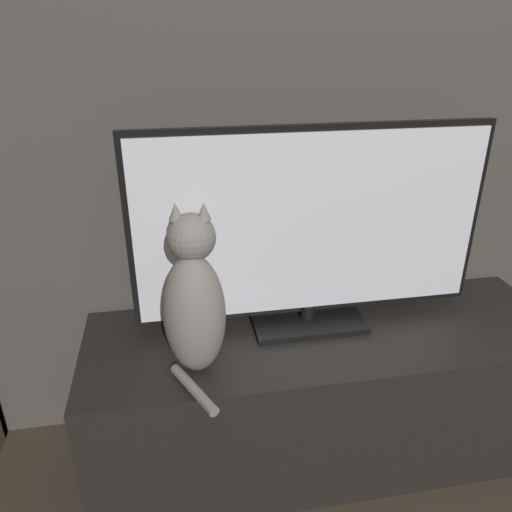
{
  "coord_description": "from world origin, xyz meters",
  "views": [
    {
      "loc": [
        -0.45,
        -0.31,
        1.34
      ],
      "look_at": [
        -0.23,
        0.91,
        0.76
      ],
      "focal_mm": 35.0,
      "sensor_mm": 36.0,
      "label": 1
    }
  ],
  "objects": [
    {
      "name": "cat",
      "position": [
        -0.41,
        0.83,
        0.68
      ],
      "size": [
        0.19,
        0.31,
        0.48
      ],
      "rotation": [
        0.0,
        0.0,
        -0.16
      ],
      "color": "gray",
      "rests_on": "tv_stand"
    },
    {
      "name": "tv_stand",
      "position": [
        0.0,
        0.94,
        0.24
      ],
      "size": [
        1.5,
        0.49,
        0.47
      ],
      "color": "black",
      "rests_on": "ground_plane"
    },
    {
      "name": "tv",
      "position": [
        -0.05,
        1.0,
        0.79
      ],
      "size": [
        1.07,
        0.21,
        0.63
      ],
      "color": "black",
      "rests_on": "tv_stand"
    },
    {
      "name": "wall_back",
      "position": [
        0.0,
        1.22,
        1.3
      ],
      "size": [
        4.8,
        0.05,
        2.6
      ],
      "color": "#47423D",
      "rests_on": "ground_plane"
    }
  ]
}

